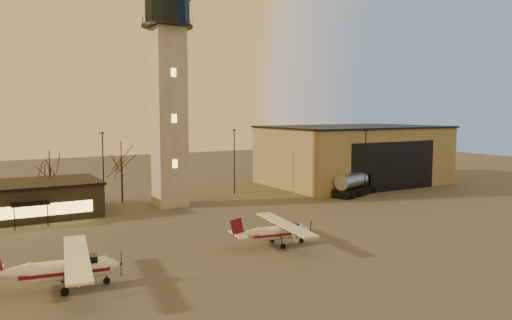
{
  "coord_description": "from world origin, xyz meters",
  "views": [
    {
      "loc": [
        -23.5,
        -34.46,
        13.08
      ],
      "look_at": [
        3.81,
        13.0,
        7.6
      ],
      "focal_mm": 35.0,
      "sensor_mm": 36.0,
      "label": 1
    }
  ],
  "objects_px": {
    "cessna_front": "(281,235)",
    "fuel_truck": "(356,186)",
    "control_tower": "(168,86)",
    "cessna_rear": "(71,273)",
    "hangar": "(353,155)"
  },
  "relations": [
    {
      "from": "hangar",
      "to": "cessna_front",
      "type": "height_order",
      "value": "hangar"
    },
    {
      "from": "hangar",
      "to": "cessna_front",
      "type": "xyz_separation_m",
      "value": [
        -33.7,
        -28.56,
        -4.1
      ]
    },
    {
      "from": "cessna_rear",
      "to": "fuel_truck",
      "type": "xyz_separation_m",
      "value": [
        45.46,
        20.78,
        0.2
      ]
    },
    {
      "from": "cessna_front",
      "to": "fuel_truck",
      "type": "bearing_deg",
      "value": 43.84
    },
    {
      "from": "cessna_front",
      "to": "fuel_truck",
      "type": "distance_m",
      "value": 31.66
    },
    {
      "from": "control_tower",
      "to": "cessna_front",
      "type": "distance_m",
      "value": 29.03
    },
    {
      "from": "hangar",
      "to": "cessna_rear",
      "type": "xyz_separation_m",
      "value": [
        -53.53,
        -30.77,
        -3.96
      ]
    },
    {
      "from": "control_tower",
      "to": "hangar",
      "type": "distance_m",
      "value": 37.9
    },
    {
      "from": "control_tower",
      "to": "cessna_rear",
      "type": "height_order",
      "value": "control_tower"
    },
    {
      "from": "cessna_front",
      "to": "cessna_rear",
      "type": "relative_size",
      "value": 0.88
    },
    {
      "from": "cessna_front",
      "to": "cessna_rear",
      "type": "bearing_deg",
      "value": -165.7
    },
    {
      "from": "cessna_front",
      "to": "cessna_rear",
      "type": "distance_m",
      "value": 19.95
    },
    {
      "from": "hangar",
      "to": "cessna_front",
      "type": "distance_m",
      "value": 44.36
    },
    {
      "from": "fuel_truck",
      "to": "hangar",
      "type": "bearing_deg",
      "value": 30.79
    },
    {
      "from": "cessna_rear",
      "to": "cessna_front",
      "type": "bearing_deg",
      "value": 14.89
    }
  ]
}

